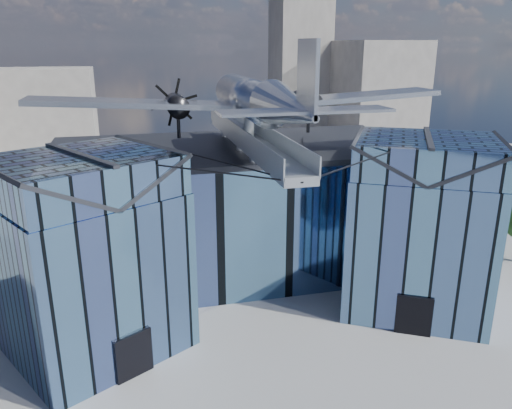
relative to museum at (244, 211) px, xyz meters
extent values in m
plane|color=gray|center=(0.00, -5.82, -5.54)|extent=(120.00, 120.00, 0.00)
cube|color=#4E719F|center=(0.00, 3.18, -0.79)|extent=(28.00, 14.00, 9.50)
cube|color=#24252B|center=(0.00, 3.18, 4.16)|extent=(28.00, 14.00, 0.40)
cube|color=#4E719F|center=(-10.50, -6.82, -0.79)|extent=(11.79, 11.43, 9.50)
cube|color=#4E719F|center=(-10.50, -6.82, 5.06)|extent=(11.56, 11.20, 2.20)
cube|color=#24252B|center=(-12.45, -7.94, 5.06)|extent=(7.98, 9.23, 2.40)
cube|color=#24252B|center=(-8.55, -5.69, 5.06)|extent=(7.98, 9.23, 2.40)
cube|color=#24252B|center=(-10.50, -6.82, 6.21)|extent=(4.30, 7.10, 0.18)
cube|color=black|center=(-8.48, -10.33, -4.24)|extent=(2.03, 1.32, 2.60)
cube|color=black|center=(-6.60, -4.57, -0.79)|extent=(0.34, 0.34, 9.50)
cube|color=#4E719F|center=(10.50, -6.82, -0.79)|extent=(11.79, 11.43, 9.50)
cube|color=#4E719F|center=(10.50, -6.82, 5.06)|extent=(11.56, 11.20, 2.20)
cube|color=#24252B|center=(8.55, -5.69, 5.06)|extent=(7.98, 9.23, 2.40)
cube|color=#24252B|center=(12.45, -7.94, 5.06)|extent=(7.98, 9.23, 2.40)
cube|color=#24252B|center=(10.50, -6.82, 6.21)|extent=(4.30, 7.10, 0.18)
cube|color=black|center=(8.48, -10.33, -4.24)|extent=(2.03, 1.32, 2.60)
cube|color=black|center=(6.60, -4.57, -0.79)|extent=(0.34, 0.34, 9.50)
cube|color=#9EA4AB|center=(0.00, -2.32, 5.56)|extent=(1.80, 21.00, 0.50)
cube|color=#9EA4AB|center=(-0.90, -2.32, 6.21)|extent=(0.08, 21.00, 1.10)
cube|color=#9EA4AB|center=(0.90, -2.32, 6.21)|extent=(0.08, 21.00, 1.10)
cylinder|color=#9EA4AB|center=(0.00, 7.18, 4.89)|extent=(0.44, 0.44, 1.35)
cylinder|color=#9EA4AB|center=(0.00, 1.18, 4.89)|extent=(0.44, 0.44, 1.35)
cylinder|color=#9EA4AB|center=(0.00, -2.82, 4.89)|extent=(0.44, 0.44, 1.35)
cylinder|color=#9EA4AB|center=(0.00, -1.82, 6.51)|extent=(0.70, 0.70, 1.40)
cylinder|color=black|center=(-5.25, -9.82, 5.86)|extent=(10.55, 6.08, 0.69)
cylinder|color=black|center=(5.25, -9.82, 5.86)|extent=(10.55, 6.08, 0.69)
cylinder|color=black|center=(-3.00, -4.32, 5.01)|extent=(6.09, 17.04, 1.19)
cylinder|color=black|center=(3.00, -4.32, 5.01)|extent=(6.09, 17.04, 1.19)
cylinder|color=#ABB0B8|center=(0.00, -1.82, 8.46)|extent=(2.50, 11.00, 2.50)
sphere|color=#ABB0B8|center=(0.00, 3.68, 8.46)|extent=(2.50, 2.50, 2.50)
cube|color=black|center=(0.00, 2.68, 9.15)|extent=(1.60, 1.40, 0.50)
cone|color=#ABB0B8|center=(0.00, -10.82, 8.76)|extent=(2.50, 7.00, 2.50)
cube|color=#ABB0B8|center=(0.00, -13.12, 10.36)|extent=(0.18, 2.40, 3.40)
cube|color=#ABB0B8|center=(0.00, -13.02, 8.96)|extent=(8.00, 1.80, 0.14)
cube|color=#ABB0B8|center=(-7.00, -0.82, 8.16)|extent=(14.00, 3.20, 1.08)
cylinder|color=black|center=(-4.60, -0.22, 7.91)|extent=(1.44, 3.20, 1.44)
cone|color=black|center=(-4.60, 1.58, 7.91)|extent=(0.70, 0.70, 0.70)
cube|color=black|center=(-4.60, 1.73, 7.91)|extent=(1.05, 0.06, 3.33)
cube|color=black|center=(-4.60, 1.73, 7.91)|extent=(2.53, 0.06, 2.53)
cube|color=black|center=(-4.60, 1.73, 7.91)|extent=(3.33, 0.06, 1.05)
cylinder|color=black|center=(-4.60, -0.82, 6.69)|extent=(0.24, 0.24, 1.75)
cube|color=#ABB0B8|center=(7.00, -0.82, 8.16)|extent=(14.00, 3.20, 1.08)
cylinder|color=black|center=(4.60, -0.22, 7.91)|extent=(1.44, 3.20, 1.44)
cone|color=black|center=(4.60, 1.58, 7.91)|extent=(0.70, 0.70, 0.70)
cube|color=black|center=(4.60, 1.73, 7.91)|extent=(1.05, 0.06, 3.33)
cube|color=black|center=(4.60, 1.73, 7.91)|extent=(2.53, 0.06, 2.53)
cube|color=black|center=(4.60, 1.73, 7.91)|extent=(3.33, 0.06, 1.05)
cylinder|color=black|center=(4.60, -0.82, 6.69)|extent=(0.24, 0.24, 1.75)
cube|color=gray|center=(32.00, 42.18, 3.46)|extent=(12.00, 14.00, 18.00)
cube|color=gray|center=(-20.00, 49.18, 1.46)|extent=(14.00, 10.00, 14.00)
cube|color=gray|center=(22.00, 52.18, 7.46)|extent=(9.00, 9.00, 26.00)
cylinder|color=#382216|center=(22.48, -0.40, -4.16)|extent=(0.44, 0.44, 2.77)
sphere|color=#284E1B|center=(22.48, -0.40, -1.69)|extent=(4.14, 4.14, 3.62)
camera|label=1|loc=(-7.71, -34.46, 11.80)|focal=35.00mm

